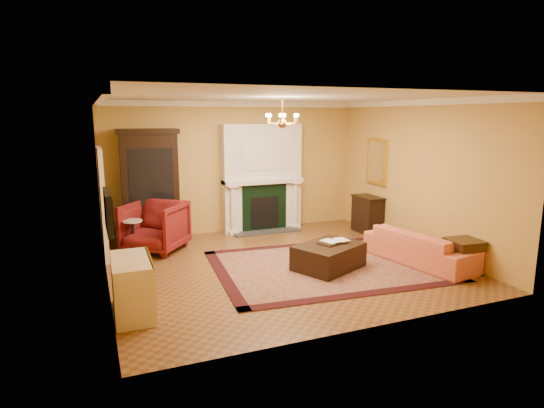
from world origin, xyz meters
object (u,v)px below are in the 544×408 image
console_table (368,215)px  leather_ottoman (329,256)px  pedestal_table (133,235)px  coral_sofa (421,241)px  commode (132,287)px  wingback_armchair (155,224)px  china_cabinet (150,189)px  end_table (463,257)px

console_table → leather_ottoman: 2.87m
pedestal_table → leather_ottoman: (3.13, -2.22, -0.16)m
coral_sofa → commode: bearing=83.1°
wingback_armchair → pedestal_table: (-0.43, -0.05, -0.15)m
china_cabinet → pedestal_table: size_ratio=3.38×
wingback_armchair → coral_sofa: bearing=7.3°
leather_ottoman → console_table: bearing=17.9°
pedestal_table → console_table: (5.23, -0.28, 0.01)m
pedestal_table → end_table: 6.13m
china_cabinet → wingback_armchair: (-0.04, -0.76, -0.61)m
pedestal_table → commode: (-0.28, -2.85, -0.00)m
commode → coral_sofa: bearing=4.3°
wingback_armchair → end_table: wingback_armchair is taller
commode → coral_sofa: (5.13, 0.29, 0.02)m
wingback_armchair → china_cabinet: bearing=124.7°
wingback_armchair → console_table: 4.81m
commode → console_table: (5.51, 2.58, 0.02)m
commode → leather_ottoman: commode is taller
wingback_armchair → console_table: (4.80, -0.33, -0.14)m
coral_sofa → end_table: coral_sofa is taller
leather_ottoman → commode: bearing=165.8°
china_cabinet → commode: size_ratio=2.19×
china_cabinet → end_table: 6.29m
china_cabinet → pedestal_table: bearing=-118.0°
china_cabinet → console_table: china_cabinet is taller
china_cabinet → pedestal_table: (-0.47, -0.81, -0.76)m
china_cabinet → wingback_armchair: 0.97m
commode → coral_sofa: size_ratio=0.50×
china_cabinet → commode: (-0.75, -3.66, -0.76)m
wingback_armchair → console_table: size_ratio=1.34×
end_table → console_table: size_ratio=0.69×
coral_sofa → console_table: coral_sofa is taller
wingback_armchair → end_table: size_ratio=1.93×
pedestal_table → commode: size_ratio=0.65×
commode → pedestal_table: bearing=85.5°
wingback_armchair → commode: 2.99m
end_table → console_table: console_table is taller
china_cabinet → leather_ottoman: (2.65, -3.03, -0.92)m
end_table → pedestal_table: bearing=147.5°
pedestal_table → leather_ottoman: bearing=-35.4°
console_table → commode: bearing=-154.9°
pedestal_table → leather_ottoman: 3.84m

